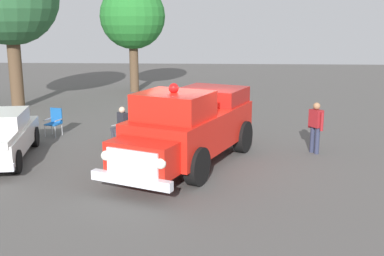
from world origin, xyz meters
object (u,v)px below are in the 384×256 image
(lawn_chair_by_car, at_px, (169,126))
(spectator_standing, at_px, (316,124))
(lawn_chair_near_truck, at_px, (124,126))
(lawn_chair_spare, at_px, (55,120))
(oak_tree_right, at_px, (133,17))
(vintage_fire_truck, at_px, (189,126))
(spectator_seated, at_px, (121,124))

(lawn_chair_by_car, xyz_separation_m, spectator_standing, (-4.88, 1.19, 0.37))
(lawn_chair_near_truck, xyz_separation_m, lawn_chair_spare, (2.76, -0.90, 0.00))
(oak_tree_right, bearing_deg, lawn_chair_spare, 83.51)
(lawn_chair_by_car, relative_size, spectator_standing, 0.61)
(vintage_fire_truck, distance_m, lawn_chair_near_truck, 3.50)
(lawn_chair_near_truck, relative_size, lawn_chair_by_car, 1.00)
(lawn_chair_near_truck, xyz_separation_m, spectator_standing, (-6.45, 1.01, 0.37))
(spectator_seated, height_order, spectator_standing, spectator_standing)
(lawn_chair_near_truck, distance_m, spectator_standing, 6.54)
(vintage_fire_truck, xyz_separation_m, spectator_standing, (-4.03, -1.45, -0.23))
(vintage_fire_truck, bearing_deg, lawn_chair_spare, -32.92)
(lawn_chair_by_car, height_order, spectator_standing, spectator_standing)
(oak_tree_right, bearing_deg, spectator_seated, 97.15)
(lawn_chair_spare, height_order, oak_tree_right, oak_tree_right)
(lawn_chair_by_car, relative_size, lawn_chair_spare, 1.00)
(lawn_chair_near_truck, distance_m, lawn_chair_by_car, 1.58)
(lawn_chair_near_truck, height_order, spectator_standing, spectator_standing)
(spectator_standing, bearing_deg, lawn_chair_near_truck, -8.86)
(spectator_seated, bearing_deg, vintage_fire_truck, 136.83)
(spectator_standing, height_order, oak_tree_right, oak_tree_right)
(lawn_chair_spare, distance_m, spectator_seated, 2.85)
(vintage_fire_truck, height_order, lawn_chair_spare, vintage_fire_truck)
(spectator_seated, distance_m, oak_tree_right, 12.25)
(lawn_chair_spare, bearing_deg, spectator_seated, 159.52)
(vintage_fire_truck, relative_size, spectator_seated, 4.90)
(spectator_seated, xyz_separation_m, oak_tree_right, (1.46, -11.62, 3.56))
(vintage_fire_truck, distance_m, spectator_seated, 3.49)
(spectator_standing, bearing_deg, spectator_seated, -7.94)
(vintage_fire_truck, relative_size, oak_tree_right, 1.03)
(lawn_chair_by_car, distance_m, lawn_chair_spare, 4.39)
(lawn_chair_near_truck, relative_size, oak_tree_right, 0.17)
(spectator_seated, bearing_deg, spectator_standing, 172.06)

